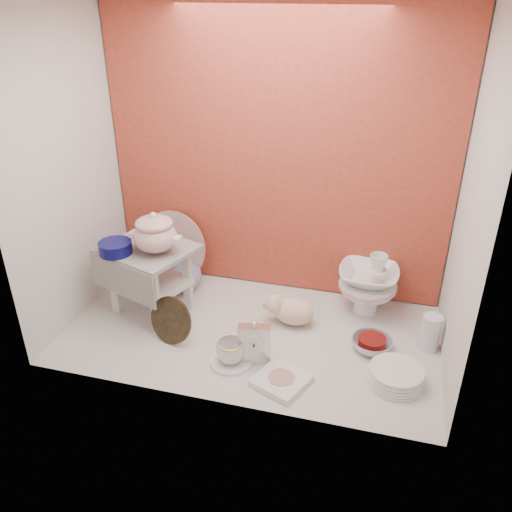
{
  "coord_description": "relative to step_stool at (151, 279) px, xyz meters",
  "views": [
    {
      "loc": [
        0.58,
        -2.05,
        1.55
      ],
      "look_at": [
        0.02,
        0.02,
        0.42
      ],
      "focal_mm": 37.1,
      "sensor_mm": 36.0,
      "label": 1
    }
  ],
  "objects": [
    {
      "name": "ground",
      "position": [
        0.55,
        -0.07,
        -0.18
      ],
      "size": [
        1.8,
        1.8,
        0.0
      ],
      "primitive_type": "plane",
      "color": "silver",
      "rests_on": "ground"
    },
    {
      "name": "niche_shell",
      "position": [
        0.55,
        0.11,
        0.75
      ],
      "size": [
        1.86,
        1.03,
        1.53
      ],
      "color": "#C34030",
      "rests_on": "ground"
    },
    {
      "name": "step_stool",
      "position": [
        0.0,
        0.0,
        0.0
      ],
      "size": [
        0.52,
        0.48,
        0.37
      ],
      "primitive_type": null,
      "rotation": [
        0.0,
        0.0,
        -0.34
      ],
      "color": "silver",
      "rests_on": "ground"
    },
    {
      "name": "soup_tureen",
      "position": [
        0.07,
        -0.03,
        0.29
      ],
      "size": [
        0.33,
        0.33,
        0.21
      ],
      "primitive_type": null,
      "rotation": [
        0.0,
        0.0,
        -0.42
      ],
      "color": "white",
      "rests_on": "step_stool"
    },
    {
      "name": "cobalt_bowl",
      "position": [
        -0.12,
        -0.1,
        0.21
      ],
      "size": [
        0.18,
        0.18,
        0.06
      ],
      "primitive_type": "cylinder",
      "rotation": [
        0.0,
        0.0,
        -0.1
      ],
      "color": "#0A0A4C",
      "rests_on": "step_stool"
    },
    {
      "name": "floral_platter",
      "position": [
        -0.02,
        0.33,
        0.02
      ],
      "size": [
        0.42,
        0.15,
        0.41
      ],
      "primitive_type": null,
      "rotation": [
        0.0,
        0.0,
        -0.11
      ],
      "color": "beige",
      "rests_on": "ground"
    },
    {
      "name": "blue_white_vase",
      "position": [
        0.07,
        0.24,
        -0.07
      ],
      "size": [
        0.25,
        0.25,
        0.23
      ],
      "primitive_type": "imported",
      "rotation": [
        0.0,
        0.0,
        0.17
      ],
      "color": "silver",
      "rests_on": "ground"
    },
    {
      "name": "lacquer_tray",
      "position": [
        0.2,
        -0.22,
        -0.07
      ],
      "size": [
        0.25,
        0.14,
        0.23
      ],
      "primitive_type": null,
      "rotation": [
        0.0,
        0.0,
        -0.27
      ],
      "color": "black",
      "rests_on": "ground"
    },
    {
      "name": "mantel_clock",
      "position": [
        0.63,
        -0.28,
        -0.08
      ],
      "size": [
        0.15,
        0.08,
        0.21
      ],
      "primitive_type": "cube",
      "rotation": [
        0.0,
        0.0,
        0.22
      ],
      "color": "silver",
      "rests_on": "ground"
    },
    {
      "name": "plush_pig",
      "position": [
        0.74,
        0.06,
        -0.11
      ],
      "size": [
        0.29,
        0.24,
        0.15
      ],
      "primitive_type": "ellipsoid",
      "rotation": [
        0.0,
        0.0,
        -0.26
      ],
      "color": "beige",
      "rests_on": "ground"
    },
    {
      "name": "teacup_saucer",
      "position": [
        0.53,
        -0.31,
        -0.18
      ],
      "size": [
        0.25,
        0.25,
        0.01
      ],
      "primitive_type": "cylinder",
      "rotation": [
        0.0,
        0.0,
        -0.38
      ],
      "color": "white",
      "rests_on": "ground"
    },
    {
      "name": "gold_rim_teacup",
      "position": [
        0.53,
        -0.31,
        -0.12
      ],
      "size": [
        0.17,
        0.17,
        0.1
      ],
      "primitive_type": "imported",
      "rotation": [
        0.0,
        0.0,
        0.38
      ],
      "color": "white",
      "rests_on": "teacup_saucer"
    },
    {
      "name": "lattice_dish",
      "position": [
        0.78,
        -0.39,
        -0.17
      ],
      "size": [
        0.27,
        0.27,
        0.03
      ],
      "primitive_type": "cube",
      "rotation": [
        0.0,
        0.0,
        -0.39
      ],
      "color": "white",
      "rests_on": "ground"
    },
    {
      "name": "dinner_plate_stack",
      "position": [
        1.25,
        -0.25,
        -0.15
      ],
      "size": [
        0.33,
        0.33,
        0.07
      ],
      "primitive_type": "cylinder",
      "rotation": [
        0.0,
        0.0,
        0.43
      ],
      "color": "white",
      "rests_on": "ground"
    },
    {
      "name": "crystal_bowl",
      "position": [
        1.14,
        -0.05,
        -0.15
      ],
      "size": [
        0.2,
        0.2,
        0.06
      ],
      "primitive_type": "imported",
      "rotation": [
        0.0,
        0.0,
        0.07
      ],
      "color": "silver",
      "rests_on": "ground"
    },
    {
      "name": "clear_glass_vase",
      "position": [
        1.39,
        0.03,
        -0.09
      ],
      "size": [
        0.11,
        0.11,
        0.18
      ],
      "primitive_type": "cylinder",
      "rotation": [
        0.0,
        0.0,
        0.2
      ],
      "color": "silver",
      "rests_on": "ground"
    },
    {
      "name": "porcelain_tower",
      "position": [
        1.08,
        0.27,
        -0.01
      ],
      "size": [
        0.34,
        0.34,
        0.34
      ],
      "primitive_type": null,
      "rotation": [
        0.0,
        0.0,
        -0.15
      ],
      "color": "white",
      "rests_on": "ground"
    }
  ]
}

